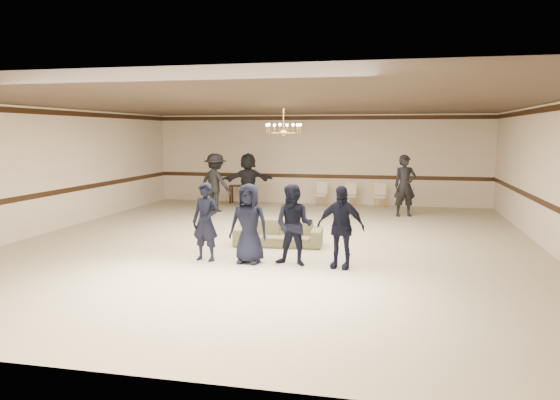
{
  "coord_description": "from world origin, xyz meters",
  "views": [
    {
      "loc": [
        2.75,
        -11.85,
        2.56
      ],
      "look_at": [
        0.24,
        -0.5,
        1.07
      ],
      "focal_mm": 33.9,
      "sensor_mm": 36.0,
      "label": 1
    }
  ],
  "objects_px": {
    "chandelier": "(284,120)",
    "adult_left": "(215,183)",
    "boy_a": "(206,222)",
    "boy_c": "(294,225)",
    "boy_d": "(341,227)",
    "banquet_chair_left": "(321,195)",
    "adult_mid": "(248,181)",
    "adult_right": "(405,186)",
    "settee": "(278,233)",
    "banquet_chair_right": "(380,196)",
    "banquet_chair_mid": "(350,195)",
    "console_table": "(240,194)",
    "boy_b": "(249,223)"
  },
  "relations": [
    {
      "from": "adult_left",
      "to": "adult_mid",
      "type": "xyz_separation_m",
      "value": [
        0.9,
        0.7,
        0.0
      ]
    },
    {
      "from": "banquet_chair_left",
      "to": "boy_b",
      "type": "bearing_deg",
      "value": -89.16
    },
    {
      "from": "banquet_chair_left",
      "to": "banquet_chair_mid",
      "type": "height_order",
      "value": "same"
    },
    {
      "from": "adult_left",
      "to": "banquet_chair_right",
      "type": "xyz_separation_m",
      "value": [
        5.21,
        1.91,
        -0.53
      ]
    },
    {
      "from": "boy_c",
      "to": "adult_right",
      "type": "relative_size",
      "value": 0.83
    },
    {
      "from": "boy_c",
      "to": "boy_b",
      "type": "bearing_deg",
      "value": -172.06
    },
    {
      "from": "settee",
      "to": "banquet_chair_left",
      "type": "distance_m",
      "value": 6.58
    },
    {
      "from": "boy_b",
      "to": "banquet_chair_mid",
      "type": "height_order",
      "value": "boy_b"
    },
    {
      "from": "adult_mid",
      "to": "banquet_chair_left",
      "type": "distance_m",
      "value": 2.66
    },
    {
      "from": "adult_mid",
      "to": "chandelier",
      "type": "bearing_deg",
      "value": 91.34
    },
    {
      "from": "boy_a",
      "to": "settee",
      "type": "relative_size",
      "value": 0.8
    },
    {
      "from": "chandelier",
      "to": "settee",
      "type": "distance_m",
      "value": 2.89
    },
    {
      "from": "settee",
      "to": "banquet_chair_left",
      "type": "xyz_separation_m",
      "value": [
        0.06,
        6.58,
        0.13
      ]
    },
    {
      "from": "banquet_chair_left",
      "to": "console_table",
      "type": "relative_size",
      "value": 1.06
    },
    {
      "from": "chandelier",
      "to": "adult_left",
      "type": "distance_m",
      "value": 4.9
    },
    {
      "from": "boy_a",
      "to": "boy_c",
      "type": "bearing_deg",
      "value": 10.33
    },
    {
      "from": "boy_c",
      "to": "chandelier",
      "type": "bearing_deg",
      "value": 113.7
    },
    {
      "from": "console_table",
      "to": "chandelier",
      "type": "bearing_deg",
      "value": -63.48
    },
    {
      "from": "boy_a",
      "to": "banquet_chair_right",
      "type": "relative_size",
      "value": 1.89
    },
    {
      "from": "boy_b",
      "to": "settee",
      "type": "relative_size",
      "value": 0.8
    },
    {
      "from": "settee",
      "to": "banquet_chair_right",
      "type": "xyz_separation_m",
      "value": [
        2.06,
        6.58,
        0.13
      ]
    },
    {
      "from": "chandelier",
      "to": "boy_d",
      "type": "distance_m",
      "value": 4.05
    },
    {
      "from": "boy_c",
      "to": "settee",
      "type": "xyz_separation_m",
      "value": [
        -0.69,
        1.71,
        -0.5
      ]
    },
    {
      "from": "boy_b",
      "to": "adult_left",
      "type": "distance_m",
      "value": 7.02
    },
    {
      "from": "adult_mid",
      "to": "banquet_chair_right",
      "type": "bearing_deg",
      "value": 170.0
    },
    {
      "from": "boy_c",
      "to": "adult_mid",
      "type": "relative_size",
      "value": 0.83
    },
    {
      "from": "boy_b",
      "to": "adult_left",
      "type": "relative_size",
      "value": 0.83
    },
    {
      "from": "banquet_chair_right",
      "to": "boy_c",
      "type": "bearing_deg",
      "value": -98.76
    },
    {
      "from": "adult_right",
      "to": "adult_mid",
      "type": "bearing_deg",
      "value": 157.92
    },
    {
      "from": "adult_mid",
      "to": "console_table",
      "type": "height_order",
      "value": "adult_mid"
    },
    {
      "from": "settee",
      "to": "console_table",
      "type": "relative_size",
      "value": 2.5
    },
    {
      "from": "banquet_chair_left",
      "to": "adult_right",
      "type": "bearing_deg",
      "value": -27.27
    },
    {
      "from": "banquet_chair_mid",
      "to": "boy_d",
      "type": "bearing_deg",
      "value": -86.28
    },
    {
      "from": "boy_a",
      "to": "console_table",
      "type": "height_order",
      "value": "boy_a"
    },
    {
      "from": "settee",
      "to": "banquet_chair_mid",
      "type": "height_order",
      "value": "banquet_chair_mid"
    },
    {
      "from": "banquet_chair_left",
      "to": "banquet_chair_mid",
      "type": "bearing_deg",
      "value": 2.74
    },
    {
      "from": "boy_a",
      "to": "banquet_chair_left",
      "type": "xyz_separation_m",
      "value": [
        1.18,
        8.29,
        -0.37
      ]
    },
    {
      "from": "settee",
      "to": "banquet_chair_mid",
      "type": "relative_size",
      "value": 2.37
    },
    {
      "from": "adult_right",
      "to": "boy_d",
      "type": "bearing_deg",
      "value": -118.37
    },
    {
      "from": "boy_b",
      "to": "adult_left",
      "type": "height_order",
      "value": "adult_left"
    },
    {
      "from": "boy_d",
      "to": "console_table",
      "type": "bearing_deg",
      "value": 128.87
    },
    {
      "from": "boy_a",
      "to": "boy_b",
      "type": "bearing_deg",
      "value": 10.33
    },
    {
      "from": "chandelier",
      "to": "boy_c",
      "type": "xyz_separation_m",
      "value": [
        0.85,
        -3.0,
        -2.09
      ]
    },
    {
      "from": "adult_left",
      "to": "adult_right",
      "type": "bearing_deg",
      "value": -153.33
    },
    {
      "from": "boy_d",
      "to": "banquet_chair_left",
      "type": "distance_m",
      "value": 8.43
    },
    {
      "from": "adult_mid",
      "to": "boy_a",
      "type": "bearing_deg",
      "value": 73.33
    },
    {
      "from": "adult_mid",
      "to": "adult_right",
      "type": "bearing_deg",
      "value": 149.77
    },
    {
      "from": "chandelier",
      "to": "banquet_chair_mid",
      "type": "xyz_separation_m",
      "value": [
        1.22,
        5.29,
        -2.46
      ]
    },
    {
      "from": "adult_left",
      "to": "console_table",
      "type": "relative_size",
      "value": 2.39
    },
    {
      "from": "chandelier",
      "to": "boy_d",
      "type": "relative_size",
      "value": 0.6
    }
  ]
}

